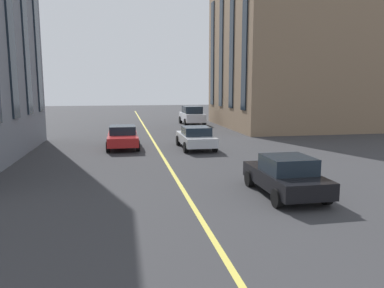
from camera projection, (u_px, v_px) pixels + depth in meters
The scene contains 6 objects.
lane_centre_line at pixel (161, 154), 20.95m from camera, with size 80.00×0.16×0.01m.
car_black_near at pixel (286, 175), 12.82m from camera, with size 3.90×1.89×1.40m.
car_silver_parked_a at pixel (196, 137), 22.72m from camera, with size 4.40×1.95×1.37m.
car_red_far at pixel (123, 137), 23.02m from camera, with size 4.40×1.95×1.37m.
car_white_trailing at pixel (192, 115), 37.52m from camera, with size 4.70×2.14×1.88m.
building_right_near at pixel (297, 54), 35.15m from camera, with size 13.88×14.08×13.92m.
Camera 1 is at (-0.59, 2.15, 3.72)m, focal length 34.49 mm.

